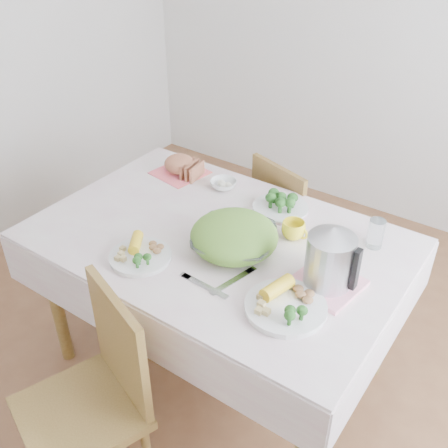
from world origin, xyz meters
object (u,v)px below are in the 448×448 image
Objects in this scene: salad_bowl at (234,241)px; dining_table at (218,306)px; chair_near at (79,406)px; chair_far at (299,220)px; yellow_mug at (293,230)px; dinner_plate_left at (140,257)px; dinner_plate_right at (286,308)px; electric_kettle at (330,259)px.

dining_table is at bearing 161.92° from salad_bowl.
chair_near is (-0.05, -0.77, 0.09)m from dining_table.
dining_table is at bearing 105.73° from chair_far.
chair_far is 0.68m from yellow_mug.
chair_far is 0.83m from salad_bowl.
dinner_plate_left is 0.60m from dinner_plate_right.
chair_near is 1.48m from chair_far.
electric_kettle is at bearing 22.21° from dinner_plate_left.
electric_kettle reaches higher than dining_table.
dining_table is 0.44m from salad_bowl.
chair_far reaches higher than salad_bowl.
electric_kettle is at bearing 73.72° from dinner_plate_right.
chair_near reaches higher than chair_far.
dining_table is at bearing -146.59° from yellow_mug.
dinner_plate_right is at bearing -111.97° from electric_kettle.
dinner_plate_right is at bearing 6.86° from dinner_plate_left.
dinner_plate_right is (0.34, -0.19, -0.03)m from salad_bowl.
yellow_mug is at bearing 53.56° from salad_bowl.
dinner_plate_right is 0.43m from yellow_mug.
dining_table is 4.31× the size of salad_bowl.
chair_far is 1.07m from dinner_plate_left.
chair_near is 1.05× the size of chair_far.
chair_near is 1.04m from yellow_mug.
salad_bowl is 0.40m from electric_kettle.
electric_kettle is (0.48, -0.74, 0.42)m from chair_far.
chair_far is at bearing 117.43° from electric_kettle.
salad_bowl is 0.25m from yellow_mug.
salad_bowl reaches higher than dinner_plate_right.
salad_bowl is at bearing -18.08° from dining_table.
chair_far is at bearing 88.48° from dining_table.
dining_table is at bearing 106.50° from chair_near.
salad_bowl is at bearing 175.90° from electric_kettle.
chair_far is 2.58× the size of salad_bowl.
chair_far is 1.07m from dinner_plate_right.
chair_far is at bearing 113.65° from yellow_mug.
dinner_plate_left is at bearing -131.77° from yellow_mug.
chair_near is 1.01m from electric_kettle.
electric_kettle is (0.39, 0.01, 0.08)m from salad_bowl.
salad_bowl reaches higher than dinner_plate_left.
salad_bowl is 1.14× the size of dinner_plate_right.
dining_table is 5.82× the size of electric_kettle.
chair_near is 0.58m from dinner_plate_left.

